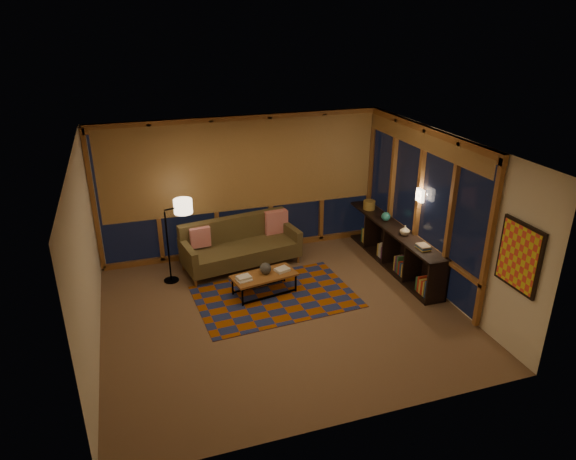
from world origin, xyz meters
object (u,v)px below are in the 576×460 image
object	(u,v)px
sofa	(241,245)
floor_lamp	(168,243)
bookshelf	(392,246)
coffee_table	(264,284)

from	to	relation	value
sofa	floor_lamp	distance (m)	1.37
bookshelf	sofa	bearing A→B (deg)	163.70
floor_lamp	coffee_table	bearing A→B (deg)	-50.40
sofa	floor_lamp	bearing A→B (deg)	177.52
floor_lamp	bookshelf	world-z (taller)	floor_lamp
sofa	coffee_table	size ratio (longest dim) A/B	1.98
sofa	coffee_table	xyz separation A→B (m)	(0.13, -1.11, -0.26)
sofa	bookshelf	world-z (taller)	sofa
floor_lamp	bookshelf	xyz separation A→B (m)	(4.04, -0.63, -0.36)
sofa	coffee_table	bearing A→B (deg)	-92.79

